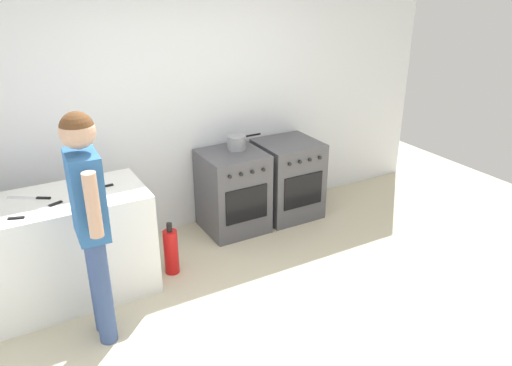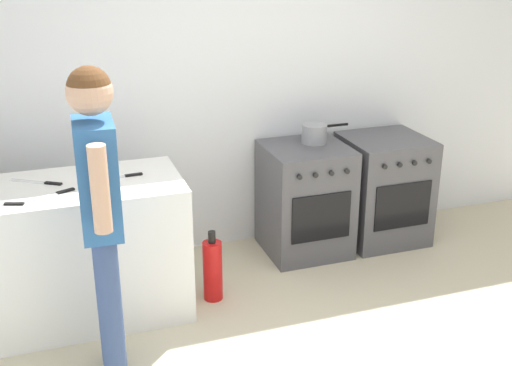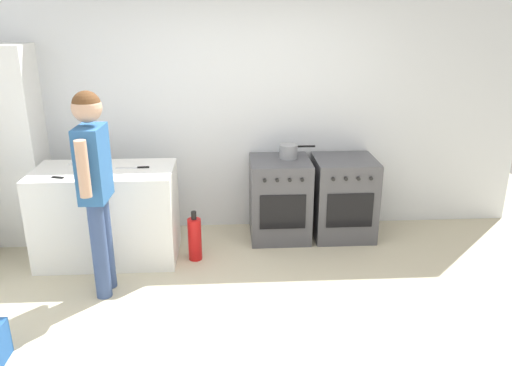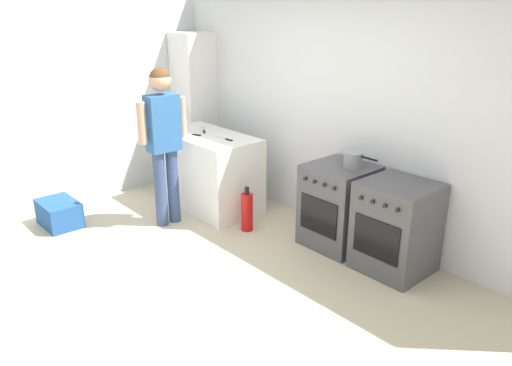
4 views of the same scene
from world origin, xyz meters
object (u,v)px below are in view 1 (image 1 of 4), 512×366
(knife_chef, at_px, (96,188))
(fire_extinguisher, at_px, (171,251))
(oven_left, at_px, (233,191))
(knife_paring, at_px, (11,218))
(pot, at_px, (237,143))
(knife_bread, at_px, (30,198))
(knife_utility, at_px, (48,207))
(person, at_px, (89,209))
(oven_right, at_px, (288,179))

(knife_chef, relative_size, fire_extinguisher, 0.62)
(oven_left, bearing_deg, fire_extinguisher, -151.22)
(oven_left, bearing_deg, knife_paring, -164.09)
(oven_left, xyz_separation_m, knife_paring, (-2.07, -0.59, 0.48))
(pot, xyz_separation_m, knife_bread, (-2.00, -0.35, -0.02))
(knife_bread, bearing_deg, knife_utility, -67.38)
(knife_paring, bearing_deg, knife_utility, 16.20)
(knife_bread, xyz_separation_m, person, (0.30, -0.74, 0.15))
(oven_left, xyz_separation_m, oven_right, (0.68, 0.00, 0.00))
(oven_right, relative_size, knife_bread, 2.74)
(pot, distance_m, fire_extinguisher, 1.31)
(fire_extinguisher, bearing_deg, knife_utility, -177.79)
(oven_left, xyz_separation_m, fire_extinguisher, (-0.87, -0.48, -0.21))
(pot, bearing_deg, person, -147.29)
(oven_right, relative_size, person, 0.49)
(oven_left, xyz_separation_m, person, (-1.60, -1.02, 0.62))
(oven_left, bearing_deg, knife_bread, -171.63)
(knife_chef, xyz_separation_m, knife_bread, (-0.49, 0.07, -0.00))
(oven_left, xyz_separation_m, knife_chef, (-1.42, -0.35, 0.48))
(pot, relative_size, person, 0.21)
(pot, bearing_deg, oven_left, -143.52)
(knife_utility, bearing_deg, fire_extinguisher, 2.21)
(oven_right, height_order, knife_utility, knife_utility)
(knife_bread, bearing_deg, oven_right, 6.20)
(knife_paring, distance_m, knife_bread, 0.35)
(pot, distance_m, knife_paring, 2.26)
(knife_paring, height_order, knife_utility, same)
(knife_bread, height_order, knife_utility, same)
(pot, bearing_deg, knife_utility, -162.97)
(pot, bearing_deg, oven_right, -6.63)
(knife_utility, bearing_deg, oven_left, 15.87)
(oven_left, relative_size, knife_chef, 2.73)
(oven_right, bearing_deg, knife_bread, -173.80)
(knife_paring, xyz_separation_m, knife_utility, (0.26, 0.08, -0.00))
(pot, distance_m, knife_chef, 1.57)
(oven_left, height_order, pot, pot)
(knife_utility, bearing_deg, knife_chef, 22.97)
(oven_right, xyz_separation_m, knife_utility, (-2.49, -0.51, 0.48))
(knife_paring, distance_m, person, 0.65)
(person, bearing_deg, knife_chef, 74.57)
(oven_left, relative_size, oven_right, 1.00)
(oven_right, distance_m, pot, 0.77)
(pot, distance_m, knife_utility, 1.99)
(oven_right, bearing_deg, pot, 173.37)
(knife_chef, height_order, fire_extinguisher, knife_chef)
(knife_bread, relative_size, knife_utility, 1.28)
(oven_left, relative_size, pot, 2.29)
(oven_right, relative_size, knife_paring, 4.11)
(knife_utility, bearing_deg, oven_right, 11.69)
(knife_utility, relative_size, fire_extinguisher, 0.48)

